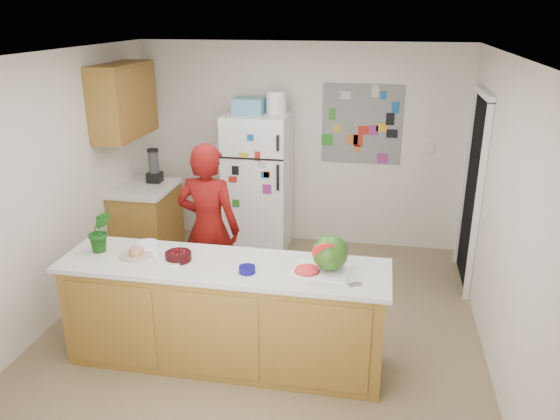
% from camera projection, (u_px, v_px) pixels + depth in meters
% --- Properties ---
extents(floor, '(4.00, 4.50, 0.02)m').
position_uv_depth(floor, '(262.00, 332.00, 5.13)').
color(floor, brown).
rests_on(floor, ground).
extents(wall_back, '(4.00, 0.02, 2.50)m').
position_uv_depth(wall_back, '(300.00, 146.00, 6.78)').
color(wall_back, beige).
rests_on(wall_back, ground).
extents(wall_left, '(0.02, 4.50, 2.50)m').
position_uv_depth(wall_left, '(48.00, 192.00, 5.05)').
color(wall_left, beige).
rests_on(wall_left, ground).
extents(wall_right, '(0.02, 4.50, 2.50)m').
position_uv_depth(wall_right, '(506.00, 222.00, 4.35)').
color(wall_right, beige).
rests_on(wall_right, ground).
extents(ceiling, '(4.00, 4.50, 0.02)m').
position_uv_depth(ceiling, '(258.00, 54.00, 4.26)').
color(ceiling, white).
rests_on(ceiling, wall_back).
extents(doorway, '(0.03, 0.85, 2.04)m').
position_uv_depth(doorway, '(473.00, 193.00, 5.77)').
color(doorway, black).
rests_on(doorway, ground).
extents(peninsula_base, '(2.60, 0.62, 0.88)m').
position_uv_depth(peninsula_base, '(225.00, 316.00, 4.55)').
color(peninsula_base, brown).
rests_on(peninsula_base, floor).
extents(peninsula_top, '(2.68, 0.70, 0.04)m').
position_uv_depth(peninsula_top, '(223.00, 266.00, 4.39)').
color(peninsula_top, silver).
rests_on(peninsula_top, peninsula_base).
extents(side_counter_base, '(0.60, 0.80, 0.86)m').
position_uv_depth(side_counter_base, '(148.00, 224.00, 6.52)').
color(side_counter_base, brown).
rests_on(side_counter_base, floor).
extents(side_counter_top, '(0.64, 0.84, 0.04)m').
position_uv_depth(side_counter_top, '(145.00, 188.00, 6.36)').
color(side_counter_top, silver).
rests_on(side_counter_top, side_counter_base).
extents(upper_cabinets, '(0.35, 1.00, 0.80)m').
position_uv_depth(upper_cabinets, '(124.00, 101.00, 5.99)').
color(upper_cabinets, brown).
rests_on(upper_cabinets, wall_left).
extents(refrigerator, '(0.75, 0.70, 1.70)m').
position_uv_depth(refrigerator, '(258.00, 183.00, 6.65)').
color(refrigerator, silver).
rests_on(refrigerator, floor).
extents(fridge_top_bin, '(0.35, 0.28, 0.18)m').
position_uv_depth(fridge_top_bin, '(249.00, 106.00, 6.34)').
color(fridge_top_bin, '#5999B2').
rests_on(fridge_top_bin, refrigerator).
extents(photo_collage, '(0.95, 0.01, 0.95)m').
position_uv_depth(photo_collage, '(362.00, 124.00, 6.53)').
color(photo_collage, slate).
rests_on(photo_collage, wall_back).
extents(person, '(0.65, 0.46, 1.70)m').
position_uv_depth(person, '(209.00, 229.00, 5.25)').
color(person, '#5E0A08').
rests_on(person, floor).
extents(blender_appliance, '(0.12, 0.12, 0.38)m').
position_uv_depth(blender_appliance, '(154.00, 167.00, 6.46)').
color(blender_appliance, black).
rests_on(blender_appliance, side_counter_top).
extents(cutting_board, '(0.47, 0.38, 0.01)m').
position_uv_depth(cutting_board, '(322.00, 270.00, 4.26)').
color(cutting_board, white).
rests_on(cutting_board, peninsula_top).
extents(watermelon, '(0.28, 0.28, 0.28)m').
position_uv_depth(watermelon, '(330.00, 253.00, 4.22)').
color(watermelon, '#285A0F').
rests_on(watermelon, cutting_board).
extents(watermelon_slice, '(0.18, 0.18, 0.02)m').
position_uv_depth(watermelon_slice, '(307.00, 270.00, 4.22)').
color(watermelon_slice, '#CC123F').
rests_on(watermelon_slice, cutting_board).
extents(cherry_bowl, '(0.26, 0.26, 0.07)m').
position_uv_depth(cherry_bowl, '(178.00, 256.00, 4.43)').
color(cherry_bowl, black).
rests_on(cherry_bowl, peninsula_top).
extents(white_bowl, '(0.23, 0.23, 0.06)m').
position_uv_depth(white_bowl, '(147.00, 246.00, 4.64)').
color(white_bowl, white).
rests_on(white_bowl, peninsula_top).
extents(cobalt_bowl, '(0.16, 0.16, 0.05)m').
position_uv_depth(cobalt_bowl, '(247.00, 269.00, 4.23)').
color(cobalt_bowl, '#0C075A').
rests_on(cobalt_bowl, peninsula_top).
extents(plate, '(0.30, 0.30, 0.02)m').
position_uv_depth(plate, '(136.00, 255.00, 4.52)').
color(plate, '#BAAC8F').
rests_on(plate, peninsula_top).
extents(paper_towel, '(0.24, 0.23, 0.02)m').
position_uv_depth(paper_towel, '(172.00, 261.00, 4.40)').
color(paper_towel, white).
rests_on(paper_towel, peninsula_top).
extents(keys, '(0.11, 0.08, 0.01)m').
position_uv_depth(keys, '(355.00, 284.00, 4.04)').
color(keys, gray).
rests_on(keys, peninsula_top).
extents(potted_plant, '(0.26, 0.25, 0.36)m').
position_uv_depth(potted_plant, '(100.00, 231.00, 4.55)').
color(potted_plant, '#104012').
rests_on(potted_plant, peninsula_top).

